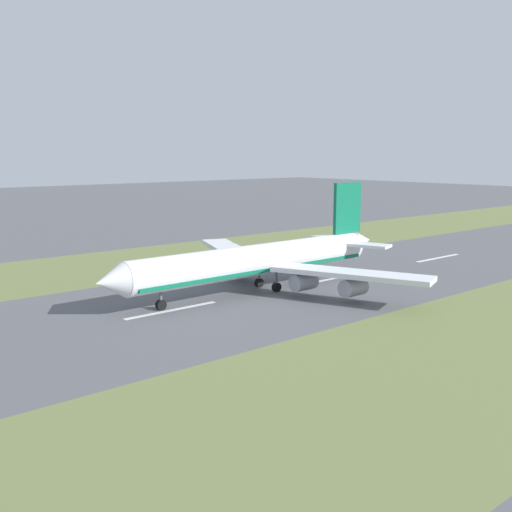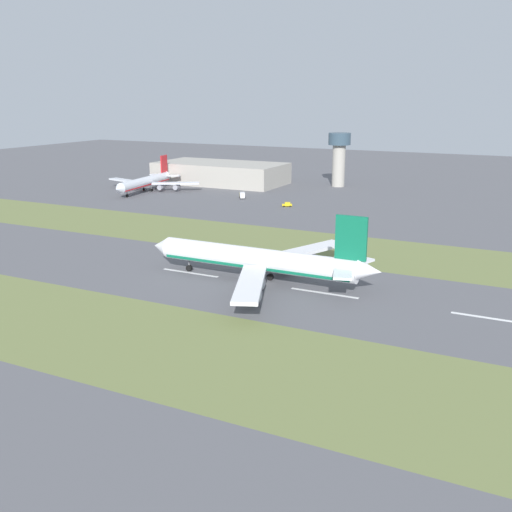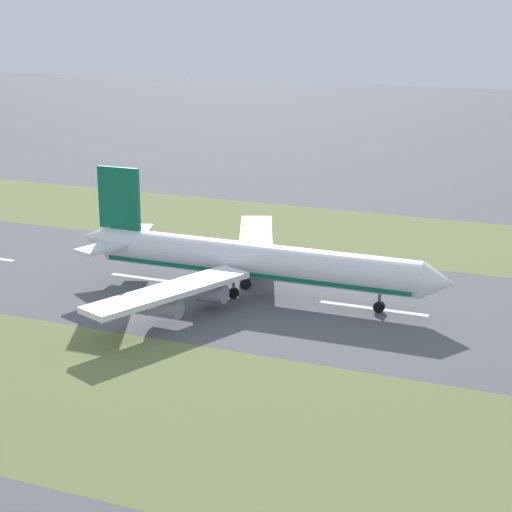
# 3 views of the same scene
# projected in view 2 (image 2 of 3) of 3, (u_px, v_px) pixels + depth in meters

# --- Properties ---
(ground_plane) EXTENTS (800.00, 800.00, 0.00)m
(ground_plane) POSITION_uv_depth(u_px,v_px,m) (267.00, 284.00, 158.16)
(ground_plane) COLOR #56565B
(grass_median_west) EXTENTS (40.00, 600.00, 0.01)m
(grass_median_west) POSITION_uv_depth(u_px,v_px,m) (169.00, 346.00, 119.29)
(grass_median_west) COLOR olive
(grass_median_west) RESTS_ON ground
(grass_median_east) EXTENTS (40.00, 600.00, 0.01)m
(grass_median_east) POSITION_uv_depth(u_px,v_px,m) (325.00, 247.00, 197.03)
(grass_median_east) COLOR olive
(grass_median_east) RESTS_ON ground
(centreline_dash_near) EXTENTS (1.20, 18.00, 0.01)m
(centreline_dash_near) POSITION_uv_depth(u_px,v_px,m) (493.00, 319.00, 133.90)
(centreline_dash_near) COLOR silver
(centreline_dash_near) RESTS_ON ground
(centreline_dash_mid) EXTENTS (1.20, 18.00, 0.01)m
(centreline_dash_mid) POSITION_uv_depth(u_px,v_px,m) (324.00, 293.00, 151.17)
(centreline_dash_mid) COLOR silver
(centreline_dash_mid) RESTS_ON ground
(centreline_dash_far) EXTENTS (1.20, 18.00, 0.01)m
(centreline_dash_far) POSITION_uv_depth(u_px,v_px,m) (190.00, 273.00, 168.44)
(centreline_dash_far) COLOR silver
(centreline_dash_far) RESTS_ON ground
(airplane_main_jet) EXTENTS (64.14, 67.01, 20.20)m
(airplane_main_jet) POSITION_uv_depth(u_px,v_px,m) (262.00, 260.00, 158.61)
(airplane_main_jet) COLOR white
(airplane_main_jet) RESTS_ON ground
(terminal_building) EXTENTS (36.00, 71.88, 11.60)m
(terminal_building) POSITION_uv_depth(u_px,v_px,m) (221.00, 173.00, 338.76)
(terminal_building) COLOR #A39E93
(terminal_building) RESTS_ON ground
(control_tower) EXTENTS (12.00, 12.00, 28.90)m
(control_tower) POSITION_uv_depth(u_px,v_px,m) (339.00, 154.00, 324.05)
(control_tower) COLOR #A39E93
(control_tower) RESTS_ON ground
(airplane_parked_apron) EXTENTS (56.12, 53.16, 16.88)m
(airplane_parked_apron) POSITION_uv_depth(u_px,v_px,m) (146.00, 182.00, 309.88)
(airplane_parked_apron) COLOR silver
(airplane_parked_apron) RESTS_ON ground
(service_truck) EXTENTS (6.26, 5.03, 3.10)m
(service_truck) POSITION_uv_depth(u_px,v_px,m) (242.00, 195.00, 289.56)
(service_truck) COLOR gold
(service_truck) RESTS_ON ground
(apron_car) EXTENTS (3.61, 4.74, 2.03)m
(apron_car) POSITION_uv_depth(u_px,v_px,m) (287.00, 204.00, 268.47)
(apron_car) COLOR gold
(apron_car) RESTS_ON ground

